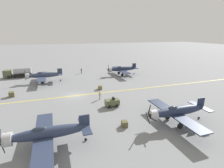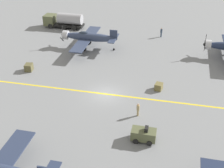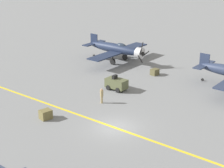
{
  "view_description": "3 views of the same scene",
  "coord_description": "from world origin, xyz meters",
  "views": [
    {
      "loc": [
        -37.02,
        3.85,
        13.32
      ],
      "look_at": [
        -5.25,
        -7.06,
        3.51
      ],
      "focal_mm": 28.0,
      "sensor_mm": 36.0,
      "label": 1
    },
    {
      "loc": [
        -33.98,
        -8.53,
        21.94
      ],
      "look_at": [
        -0.2,
        -0.86,
        1.77
      ],
      "focal_mm": 50.0,
      "sensor_mm": 36.0,
      "label": 2
    },
    {
      "loc": [
        25.34,
        19.57,
        16.12
      ],
      "look_at": [
        -4.68,
        -4.03,
        2.18
      ],
      "focal_mm": 60.0,
      "sensor_mm": 36.0,
      "label": 3
    }
  ],
  "objects": [
    {
      "name": "ground_plane",
      "position": [
        0.0,
        0.0,
        0.0
      ],
      "size": [
        400.0,
        400.0,
        0.0
      ],
      "primitive_type": "plane",
      "color": "slate"
    },
    {
      "name": "taxiway_stripe",
      "position": [
        0.0,
        0.0,
        0.0
      ],
      "size": [
        0.3,
        160.0,
        0.01
      ],
      "primitive_type": "cube",
      "color": "yellow",
      "rests_on": "ground"
    },
    {
      "name": "airplane_mid_right",
      "position": [
        14.1,
        6.62,
        2.01
      ],
      "size": [
        12.0,
        9.98,
        3.78
      ],
      "rotation": [
        0.0,
        0.0,
        0.29
      ],
      "color": "#2F3953",
      "rests_on": "ground"
    },
    {
      "name": "fuel_tanker",
      "position": [
        22.94,
        14.38,
        1.51
      ],
      "size": [
        2.67,
        8.0,
        2.98
      ],
      "color": "black",
      "rests_on": "ground"
    },
    {
      "name": "tow_tractor",
      "position": [
        -8.15,
        -6.1,
        0.79
      ],
      "size": [
        1.57,
        2.6,
        1.79
      ],
      "color": "#515638",
      "rests_on": "ground"
    },
    {
      "name": "ground_crew_walking",
      "position": [
        -3.86,
        -4.84,
        0.93
      ],
      "size": [
        0.37,
        0.37,
        1.71
      ],
      "color": "tan",
      "rests_on": "ground"
    },
    {
      "name": "ground_crew_inspecting",
      "position": [
        22.08,
        -5.29,
        0.97
      ],
      "size": [
        0.39,
        0.39,
        1.78
      ],
      "color": "#334256",
      "rests_on": "ground"
    },
    {
      "name": "supply_crate_by_tanker",
      "position": [
        2.7,
        -6.67,
        0.47
      ],
      "size": [
        1.29,
        1.14,
        0.93
      ],
      "primitive_type": "cube",
      "rotation": [
        0.0,
        0.0,
        -0.2
      ],
      "color": "brown",
      "rests_on": "ground"
    },
    {
      "name": "supply_crate_outboard",
      "position": [
        3.96,
        12.93,
        0.53
      ],
      "size": [
        1.42,
        1.24,
        1.06
      ],
      "primitive_type": "cube",
      "rotation": [
        0.0,
        0.0,
        0.14
      ],
      "color": "brown",
      "rests_on": "ground"
    }
  ]
}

